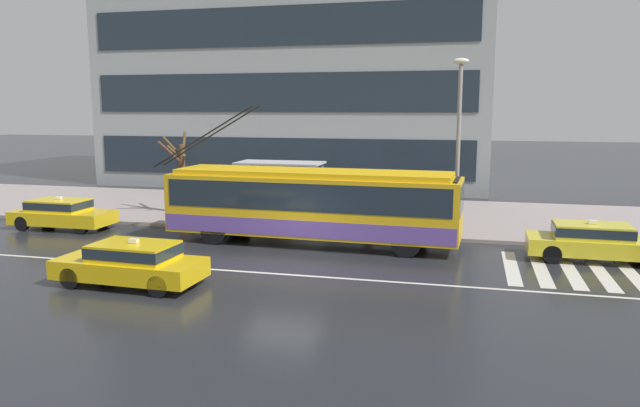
# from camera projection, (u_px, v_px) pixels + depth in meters

# --- Properties ---
(ground_plane) EXTENTS (160.00, 160.00, 0.00)m
(ground_plane) POSITION_uv_depth(u_px,v_px,m) (283.00, 264.00, 20.16)
(ground_plane) COLOR #24252B
(sidewalk_slab) EXTENTS (80.00, 10.00, 0.14)m
(sidewalk_slab) POSITION_uv_depth(u_px,v_px,m) (343.00, 213.00, 29.55)
(sidewalk_slab) COLOR gray
(sidewalk_slab) RESTS_ON ground_plane
(crosswalk_stripe_edge_near) EXTENTS (0.44, 4.40, 0.01)m
(crosswalk_stripe_edge_near) POSITION_uv_depth(u_px,v_px,m) (511.00, 267.00, 19.75)
(crosswalk_stripe_edge_near) COLOR beige
(crosswalk_stripe_edge_near) RESTS_ON ground_plane
(crosswalk_stripe_inner_a) EXTENTS (0.44, 4.40, 0.01)m
(crosswalk_stripe_inner_a) POSITION_uv_depth(u_px,v_px,m) (540.00, 269.00, 19.53)
(crosswalk_stripe_inner_a) COLOR beige
(crosswalk_stripe_inner_a) RESTS_ON ground_plane
(crosswalk_stripe_center) EXTENTS (0.44, 4.40, 0.01)m
(crosswalk_stripe_center) POSITION_uv_depth(u_px,v_px,m) (570.00, 271.00, 19.32)
(crosswalk_stripe_center) COLOR beige
(crosswalk_stripe_center) RESTS_ON ground_plane
(crosswalk_stripe_inner_b) EXTENTS (0.44, 4.40, 0.01)m
(crosswalk_stripe_inner_b) POSITION_uv_depth(u_px,v_px,m) (601.00, 273.00, 19.10)
(crosswalk_stripe_inner_b) COLOR beige
(crosswalk_stripe_inner_b) RESTS_ON ground_plane
(crosswalk_stripe_edge_far) EXTENTS (0.44, 4.40, 0.01)m
(crosswalk_stripe_edge_far) POSITION_uv_depth(u_px,v_px,m) (632.00, 274.00, 18.89)
(crosswalk_stripe_edge_far) COLOR beige
(crosswalk_stripe_edge_far) RESTS_ON ground_plane
(lane_centre_line) EXTENTS (72.00, 0.14, 0.01)m
(lane_centre_line) POSITION_uv_depth(u_px,v_px,m) (271.00, 273.00, 19.01)
(lane_centre_line) COLOR silver
(lane_centre_line) RESTS_ON ground_plane
(trolleybus) EXTENTS (12.10, 2.98, 5.24)m
(trolleybus) POSITION_uv_depth(u_px,v_px,m) (312.00, 203.00, 22.95)
(trolleybus) COLOR gold
(trolleybus) RESTS_ON ground_plane
(taxi_queued_behind_bus) EXTENTS (4.26, 1.82, 1.39)m
(taxi_queued_behind_bus) POSITION_uv_depth(u_px,v_px,m) (61.00, 213.00, 25.92)
(taxi_queued_behind_bus) COLOR yellow
(taxi_queued_behind_bus) RESTS_ON ground_plane
(taxi_oncoming_near) EXTENTS (4.37, 1.98, 1.39)m
(taxi_oncoming_near) POSITION_uv_depth(u_px,v_px,m) (131.00, 262.00, 17.68)
(taxi_oncoming_near) COLOR gold
(taxi_oncoming_near) RESTS_ON ground_plane
(taxi_ahead_of_bus) EXTENTS (4.54, 1.80, 1.39)m
(taxi_ahead_of_bus) POSITION_uv_depth(u_px,v_px,m) (595.00, 240.00, 20.51)
(taxi_ahead_of_bus) COLOR gold
(taxi_ahead_of_bus) RESTS_ON ground_plane
(bus_shelter) EXTENTS (3.72, 1.82, 2.67)m
(bus_shelter) POSITION_uv_depth(u_px,v_px,m) (282.00, 176.00, 26.62)
(bus_shelter) COLOR gray
(bus_shelter) RESTS_ON sidewalk_slab
(pedestrian_at_shelter) EXTENTS (1.10, 1.10, 1.99)m
(pedestrian_at_shelter) POSITION_uv_depth(u_px,v_px,m) (418.00, 188.00, 26.00)
(pedestrian_at_shelter) COLOR #52583D
(pedestrian_at_shelter) RESTS_ON sidewalk_slab
(pedestrian_approaching_curb) EXTENTS (1.33, 1.33, 1.94)m
(pedestrian_approaching_curb) POSITION_uv_depth(u_px,v_px,m) (371.00, 188.00, 26.36)
(pedestrian_approaching_curb) COLOR black
(pedestrian_approaching_curb) RESTS_ON sidewalk_slab
(pedestrian_walking_past) EXTENTS (1.26, 1.26, 1.87)m
(pedestrian_walking_past) POSITION_uv_depth(u_px,v_px,m) (402.00, 196.00, 24.31)
(pedestrian_walking_past) COLOR navy
(pedestrian_walking_past) RESTS_ON sidewalk_slab
(street_lamp) EXTENTS (0.60, 0.32, 6.85)m
(street_lamp) POSITION_uv_depth(u_px,v_px,m) (459.00, 133.00, 23.21)
(street_lamp) COLOR gray
(street_lamp) RESTS_ON sidewalk_slab
(street_tree_bare) EXTENTS (1.74, 1.81, 3.84)m
(street_tree_bare) POSITION_uv_depth(u_px,v_px,m) (181.00, 171.00, 28.78)
(street_tree_bare) COLOR brown
(street_tree_bare) RESTS_ON sidewalk_slab
(office_tower_corner_left) EXTENTS (25.65, 15.11, 19.96)m
(office_tower_corner_left) POSITION_uv_depth(u_px,v_px,m) (308.00, 38.00, 43.06)
(office_tower_corner_left) COLOR #949A9C
(office_tower_corner_left) RESTS_ON ground_plane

